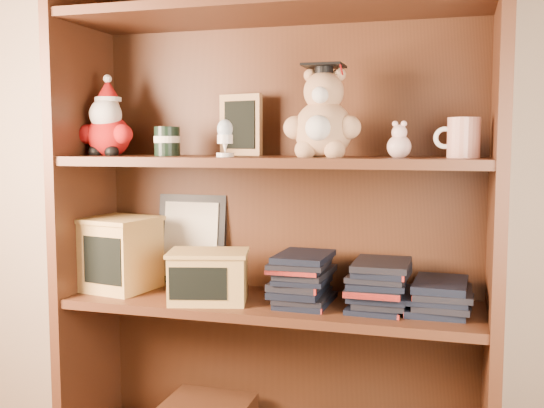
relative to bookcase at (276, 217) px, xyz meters
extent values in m
cube|color=tan|center=(-0.13, 0.14, 0.47)|extent=(3.00, 0.04, 2.50)
cube|color=#4B2715|center=(-0.58, -0.05, 0.02)|extent=(0.03, 0.35, 1.60)
cube|color=#4B2715|center=(0.59, -0.05, 0.02)|extent=(0.03, 0.35, 1.60)
cube|color=#462412|center=(0.00, 0.11, 0.02)|extent=(1.20, 0.02, 1.60)
cube|color=#4B2715|center=(0.00, -0.05, 0.56)|extent=(1.14, 0.33, 0.02)
cube|color=#4B2715|center=(0.00, -0.05, -0.24)|extent=(1.14, 0.33, 0.02)
cube|color=#4B2715|center=(0.00, -0.05, 0.16)|extent=(1.14, 0.33, 0.02)
sphere|color=#A50F0F|center=(-0.50, -0.05, 0.23)|extent=(0.12, 0.12, 0.12)
sphere|color=#A50F0F|center=(-0.55, -0.07, 0.23)|extent=(0.06, 0.06, 0.06)
sphere|color=#A50F0F|center=(-0.44, -0.07, 0.23)|extent=(0.06, 0.06, 0.06)
sphere|color=black|center=(-0.52, -0.08, 0.18)|extent=(0.04, 0.04, 0.04)
sphere|color=black|center=(-0.47, -0.08, 0.18)|extent=(0.04, 0.04, 0.04)
sphere|color=white|center=(-0.50, -0.07, 0.29)|extent=(0.09, 0.09, 0.09)
sphere|color=#D8B293|center=(-0.50, -0.05, 0.31)|extent=(0.07, 0.07, 0.07)
cone|color=#A50F0F|center=(-0.50, -0.05, 0.36)|extent=(0.07, 0.07, 0.06)
sphere|color=white|center=(-0.50, -0.05, 0.39)|extent=(0.02, 0.02, 0.02)
cylinder|color=white|center=(-0.50, -0.05, 0.34)|extent=(0.08, 0.08, 0.01)
cylinder|color=black|center=(-0.31, -0.05, 0.21)|extent=(0.07, 0.07, 0.08)
cylinder|color=beige|center=(-0.31, -0.05, 0.22)|extent=(0.07, 0.07, 0.02)
cube|color=#9E7547|center=(-0.13, 0.06, 0.26)|extent=(0.14, 0.05, 0.18)
cube|color=black|center=(-0.13, 0.05, 0.26)|extent=(0.10, 0.03, 0.14)
cube|color=#9E7547|center=(-0.13, 0.09, 0.19)|extent=(0.07, 0.07, 0.01)
cylinder|color=white|center=(-0.11, -0.13, 0.18)|extent=(0.05, 0.05, 0.01)
cone|color=white|center=(-0.11, -0.13, 0.20)|extent=(0.02, 0.02, 0.03)
cylinder|color=white|center=(-0.11, -0.13, 0.22)|extent=(0.04, 0.04, 0.02)
ellipsoid|color=silver|center=(-0.11, -0.13, 0.25)|extent=(0.04, 0.04, 0.05)
sphere|color=tan|center=(0.15, -0.05, 0.24)|extent=(0.16, 0.16, 0.16)
sphere|color=white|center=(0.15, -0.12, 0.25)|extent=(0.07, 0.07, 0.07)
sphere|color=tan|center=(0.07, -0.07, 0.25)|extent=(0.06, 0.06, 0.06)
sphere|color=tan|center=(0.22, -0.07, 0.25)|extent=(0.06, 0.06, 0.06)
sphere|color=tan|center=(0.11, -0.10, 0.19)|extent=(0.06, 0.06, 0.06)
sphere|color=tan|center=(0.18, -0.10, 0.19)|extent=(0.06, 0.06, 0.06)
sphere|color=tan|center=(0.15, -0.05, 0.34)|extent=(0.11, 0.11, 0.11)
sphere|color=white|center=(0.15, -0.10, 0.33)|extent=(0.04, 0.04, 0.04)
sphere|color=tan|center=(0.11, -0.04, 0.39)|extent=(0.04, 0.04, 0.04)
sphere|color=tan|center=(0.18, -0.04, 0.39)|extent=(0.04, 0.04, 0.04)
cylinder|color=black|center=(0.15, -0.05, 0.40)|extent=(0.05, 0.05, 0.02)
cube|color=black|center=(0.15, -0.05, 0.41)|extent=(0.11, 0.11, 0.01)
cylinder|color=#A50F0F|center=(0.20, -0.07, 0.40)|extent=(0.00, 0.05, 0.03)
sphere|color=beige|center=(0.34, -0.05, 0.20)|extent=(0.06, 0.06, 0.06)
sphere|color=beige|center=(0.34, -0.05, 0.24)|extent=(0.04, 0.04, 0.04)
sphere|color=beige|center=(0.33, -0.05, 0.26)|extent=(0.02, 0.02, 0.02)
sphere|color=beige|center=(0.35, -0.05, 0.26)|extent=(0.02, 0.02, 0.02)
cylinder|color=silver|center=(0.50, -0.05, 0.22)|extent=(0.08, 0.08, 0.10)
torus|color=white|center=(0.46, -0.05, 0.22)|extent=(0.06, 0.01, 0.06)
cube|color=black|center=(-0.30, 0.09, -0.09)|extent=(0.22, 0.05, 0.28)
cube|color=beige|center=(-0.30, 0.08, -0.09)|extent=(0.18, 0.04, 0.23)
cube|color=tan|center=(-0.47, -0.05, -0.12)|extent=(0.22, 0.22, 0.21)
cube|color=black|center=(-0.47, -0.15, -0.12)|extent=(0.13, 0.03, 0.14)
cube|color=tan|center=(-0.47, -0.05, -0.02)|extent=(0.23, 0.23, 0.01)
cube|color=tan|center=(-0.16, -0.12, -0.16)|extent=(0.24, 0.19, 0.13)
cube|color=black|center=(-0.16, -0.19, -0.16)|extent=(0.15, 0.04, 0.09)
cube|color=tan|center=(-0.16, -0.12, -0.09)|extent=(0.25, 0.20, 0.01)
cube|color=black|center=(0.09, -0.05, -0.22)|extent=(0.14, 0.20, 0.02)
cube|color=black|center=(0.09, -0.05, -0.20)|extent=(0.14, 0.20, 0.02)
cube|color=black|center=(0.09, -0.05, -0.19)|extent=(0.14, 0.20, 0.02)
cube|color=black|center=(0.09, -0.05, -0.17)|extent=(0.14, 0.20, 0.02)
cube|color=black|center=(0.09, -0.05, -0.16)|extent=(0.14, 0.20, 0.02)
cube|color=black|center=(0.09, -0.05, -0.14)|extent=(0.14, 0.20, 0.02)
cube|color=black|center=(0.09, -0.05, -0.12)|extent=(0.14, 0.20, 0.02)
cube|color=black|center=(0.09, -0.05, -0.11)|extent=(0.14, 0.20, 0.02)
cube|color=black|center=(0.09, -0.05, -0.09)|extent=(0.14, 0.20, 0.02)
cube|color=black|center=(0.30, -0.05, -0.22)|extent=(0.14, 0.20, 0.02)
cube|color=black|center=(0.30, -0.05, -0.20)|extent=(0.14, 0.20, 0.02)
cube|color=black|center=(0.30, -0.05, -0.19)|extent=(0.14, 0.20, 0.02)
cube|color=black|center=(0.30, -0.05, -0.17)|extent=(0.14, 0.20, 0.02)
cube|color=black|center=(0.30, -0.05, -0.16)|extent=(0.14, 0.20, 0.02)
cube|color=black|center=(0.30, -0.05, -0.14)|extent=(0.14, 0.20, 0.02)
cube|color=black|center=(0.30, -0.05, -0.12)|extent=(0.14, 0.20, 0.02)
cube|color=black|center=(0.30, -0.05, -0.11)|extent=(0.14, 0.20, 0.02)
cube|color=black|center=(0.45, -0.05, -0.22)|extent=(0.14, 0.20, 0.02)
cube|color=black|center=(0.45, -0.05, -0.20)|extent=(0.14, 0.20, 0.02)
cube|color=black|center=(0.45, -0.05, -0.19)|extent=(0.14, 0.20, 0.02)
cube|color=black|center=(0.45, -0.05, -0.17)|extent=(0.14, 0.20, 0.02)
cube|color=black|center=(0.45, -0.05, -0.16)|extent=(0.14, 0.20, 0.02)
camera|label=1|loc=(0.49, -1.72, 0.21)|focal=42.00mm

